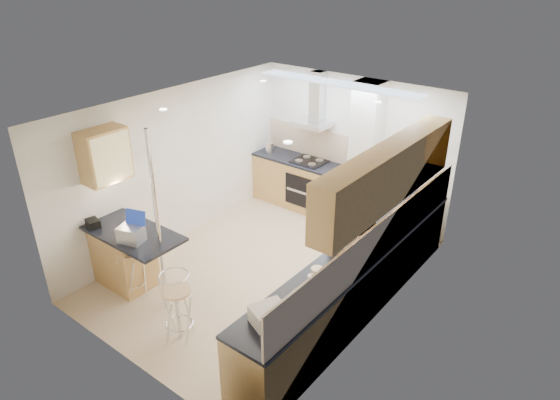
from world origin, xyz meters
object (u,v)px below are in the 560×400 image
Objects in this scene: bar_stool_near at (131,266)px; bar_stool_end at (177,307)px; bread_bin at (269,315)px; laptop at (131,234)px; microwave at (355,238)px.

bar_stool_end is (1.16, -0.20, 0.01)m from bar_stool_near.
bread_bin reaches higher than bar_stool_near.
bar_stool_near is at bearing 149.11° from laptop.
bar_stool_end is at bearing 164.21° from microwave.
laptop is at bearing -160.22° from bread_bin.
bar_stool_end is 2.69× the size of bread_bin.
laptop is at bearing 120.30° from bar_stool_end.
laptop is 2.37m from bread_bin.
bread_bin is at bearing -158.04° from microwave.
microwave is 1.85× the size of laptop.
microwave is 1.63× the size of bread_bin.
bar_stool_near is at bearing 143.62° from microwave.
laptop is at bearing 146.18° from microwave.
bread_bin is (2.54, -0.15, 0.55)m from bar_stool_near.
laptop reaches higher than bread_bin.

